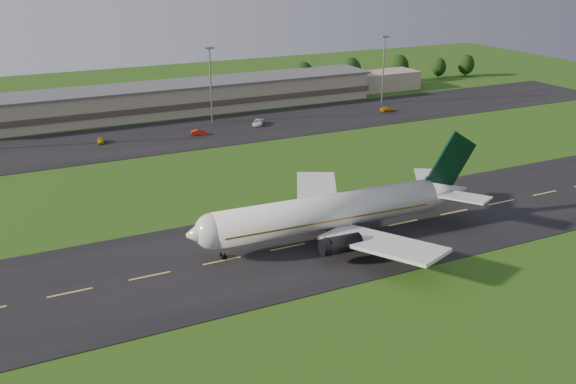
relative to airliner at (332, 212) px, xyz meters
name	(u,v)px	position (x,y,z in m)	size (l,w,h in m)	color
ground	(348,235)	(3.12, 0.04, -4.66)	(360.00, 360.00, 0.00)	#224B12
taxiway	(348,235)	(3.12, 0.04, -4.61)	(220.00, 30.00, 0.10)	black
apron	(205,132)	(3.12, 72.04, -4.61)	(260.00, 30.00, 0.10)	black
airliner	(332,212)	(0.00, 0.00, 0.00)	(51.30, 42.14, 15.57)	silver
terminal	(198,97)	(9.52, 96.22, -0.67)	(145.00, 16.00, 8.40)	tan
light_mast_centre	(210,76)	(8.12, 80.04, 8.08)	(2.40, 1.20, 20.35)	gray
light_mast_east	(384,62)	(63.12, 80.04, 8.08)	(2.40, 1.20, 20.35)	gray
tree_line	(243,82)	(28.08, 106.49, 0.43)	(196.06, 9.52, 10.58)	black
service_vehicle_a	(101,140)	(-23.09, 72.71, -3.91)	(1.53, 3.81, 1.30)	#C2A10B
service_vehicle_b	(199,132)	(0.75, 69.36, -3.89)	(1.42, 4.06, 1.34)	#A71F0B
service_vehicle_c	(258,122)	(18.23, 71.91, -3.81)	(2.49, 5.39, 1.50)	silver
service_vehicle_d	(387,109)	(58.40, 69.95, -3.93)	(1.76, 4.33, 1.26)	orange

